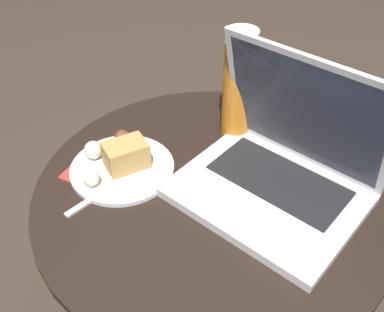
{
  "coord_description": "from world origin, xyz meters",
  "views": [
    {
      "loc": [
        0.34,
        -0.52,
        1.15
      ],
      "look_at": [
        -0.04,
        -0.02,
        0.62
      ],
      "focal_mm": 42.0,
      "sensor_mm": 36.0,
      "label": 1
    }
  ],
  "objects": [
    {
      "name": "table",
      "position": [
        0.0,
        0.0,
        0.42
      ],
      "size": [
        0.69,
        0.69,
        0.55
      ],
      "color": "#9E9EA3",
      "rests_on": "ground_plane"
    },
    {
      "name": "beer_glass",
      "position": [
        -0.06,
        0.17,
        0.67
      ],
      "size": [
        0.07,
        0.07,
        0.24
      ],
      "color": "#C6701E",
      "rests_on": "table"
    },
    {
      "name": "snack_plate",
      "position": [
        -0.18,
        -0.07,
        0.57
      ],
      "size": [
        0.21,
        0.21,
        0.06
      ],
      "color": "silver",
      "rests_on": "table"
    },
    {
      "name": "fork",
      "position": [
        -0.16,
        -0.12,
        0.55
      ],
      "size": [
        0.04,
        0.19,
        0.0
      ],
      "color": "silver",
      "rests_on": "table"
    },
    {
      "name": "laptop",
      "position": [
        0.1,
        0.07,
        0.61
      ],
      "size": [
        0.34,
        0.28,
        0.27
      ],
      "color": "silver",
      "rests_on": "table"
    },
    {
      "name": "napkin",
      "position": [
        -0.19,
        -0.1,
        0.55
      ],
      "size": [
        0.17,
        0.13,
        0.0
      ],
      "color": "#B7332D",
      "rests_on": "table"
    }
  ]
}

